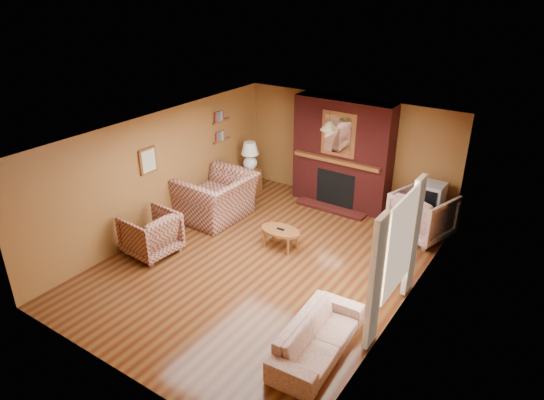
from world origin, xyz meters
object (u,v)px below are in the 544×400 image
Objects in this scene: floral_armchair at (422,215)px; fireplace at (342,155)px; coffee_table at (280,232)px; floral_sofa at (318,337)px; crt_tv at (431,194)px; table_lamp at (250,155)px; plaid_loveseat at (217,197)px; side_table at (250,180)px; tv_stand at (427,218)px; plaid_armchair at (151,233)px.

fireplace is at bearing 3.92° from floral_armchair.
coffee_table is at bearing 59.24° from floral_armchair.
coffee_table is (-1.96, 2.10, 0.07)m from floral_sofa.
crt_tv is (2.05, -0.19, -0.36)m from fireplace.
table_lamp is (-4.00, 3.93, 0.66)m from floral_sofa.
plaid_loveseat is at bearing -80.79° from table_lamp.
side_table is at bearing -165.71° from fireplace.
fireplace is at bearing 139.33° from plaid_loveseat.
plaid_loveseat is 2.50× the size of tv_stand.
floral_sofa is 2.61× the size of table_lamp.
coffee_table is (1.89, 1.50, -0.08)m from plaid_armchair.
plaid_loveseat is (-1.85, -2.08, -0.70)m from fireplace.
plaid_loveseat is at bearing 54.33° from floral_sofa.
fireplace is 4.41× the size of side_table.
coffee_table is at bearing -41.95° from side_table.
coffee_table is at bearing -134.16° from crt_tv.
side_table is (-4.12, -0.07, -0.20)m from floral_armchair.
table_lamp is (-0.25, 1.54, 0.44)m from plaid_loveseat.
floral_armchair is (0.12, 4.01, 0.21)m from floral_sofa.
fireplace is 4.40m from plaid_armchair.
tv_stand is at bearing 90.00° from crt_tv.
plaid_armchair is at bearing -2.18° from plaid_loveseat.
plaid_armchair reaches higher than coffee_table.
tv_stand reaches higher than floral_sofa.
crt_tv is (4.00, 3.68, 0.41)m from plaid_armchair.
coffee_table is 1.35× the size of tv_stand.
tv_stand is (3.90, 1.89, -0.19)m from plaid_loveseat.
plaid_loveseat is 1.58m from side_table.
table_lamp is at bearing -175.65° from tv_stand.
crt_tv reaches higher than tv_stand.
fireplace is at bearing 19.88° from floral_sofa.
fireplace is 2.87m from plaid_loveseat.
coffee_table is (-2.08, -1.91, -0.14)m from floral_armchair.
coffee_table is 1.48× the size of side_table.
table_lamp is at bearing -169.78° from plaid_loveseat.
crt_tv is at bearing 116.83° from plaid_loveseat.
fireplace reaches higher than coffee_table.
table_lamp is (0.00, 0.00, 0.65)m from side_table.
plaid_loveseat is 1.62m from table_lamp.
table_lamp reaches higher than floral_armchair.
table_lamp reaches higher than side_table.
fireplace is at bearing 14.29° from side_table.
plaid_loveseat is 4.45m from floral_sofa.
floral_sofa is at bearing 85.73° from plaid_armchair.
plaid_armchair is at bearing -116.76° from fireplace.
floral_sofa is 3.50× the size of crt_tv.
tv_stand is at bearing 45.91° from coffee_table.
floral_armchair reaches higher than plaid_armchair.
floral_sofa is 4.32m from crt_tv.
floral_sofa is 4.01m from floral_armchair.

